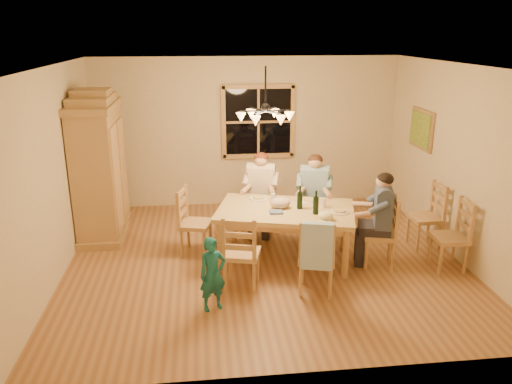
{
  "coord_description": "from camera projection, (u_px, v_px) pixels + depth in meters",
  "views": [
    {
      "loc": [
        -0.86,
        -6.44,
        3.13
      ],
      "look_at": [
        -0.11,
        0.1,
        0.99
      ],
      "focal_mm": 35.0,
      "sensor_mm": 36.0,
      "label": 1
    }
  ],
  "objects": [
    {
      "name": "wall_back",
      "position": [
        247.0,
        133.0,
        9.09
      ],
      "size": [
        5.5,
        0.02,
        2.7
      ],
      "primitive_type": "cube",
      "color": "beige",
      "rests_on": "floor"
    },
    {
      "name": "adult_plaid_man",
      "position": [
        314.0,
        186.0,
        7.7
      ],
      "size": [
        0.48,
        0.5,
        0.87
      ],
      "rotation": [
        0.0,
        0.0,
        2.88
      ],
      "color": "#2E6080",
      "rests_on": "floor"
    },
    {
      "name": "chandelier",
      "position": [
        265.0,
        115.0,
        6.5
      ],
      "size": [
        0.77,
        0.68,
        0.71
      ],
      "color": "black",
      "rests_on": "ceiling"
    },
    {
      "name": "wall_left",
      "position": [
        54.0,
        175.0,
        6.43
      ],
      "size": [
        0.02,
        5.0,
        2.7
      ],
      "primitive_type": "cube",
      "color": "beige",
      "rests_on": "floor"
    },
    {
      "name": "napkin",
      "position": [
        276.0,
        212.0,
        6.78
      ],
      "size": [
        0.21,
        0.18,
        0.03
      ],
      "primitive_type": "cube",
      "rotation": [
        0.0,
        0.0,
        -0.26
      ],
      "color": "#526297",
      "rests_on": "dining_table"
    },
    {
      "name": "wall_right",
      "position": [
        458.0,
        163.0,
        7.02
      ],
      "size": [
        0.02,
        5.0,
        2.7
      ],
      "primitive_type": "cube",
      "color": "beige",
      "rests_on": "floor"
    },
    {
      "name": "window",
      "position": [
        258.0,
        122.0,
        9.01
      ],
      "size": [
        1.3,
        0.06,
        1.3
      ],
      "color": "black",
      "rests_on": "wall_back"
    },
    {
      "name": "plate_plaid",
      "position": [
        310.0,
        201.0,
        7.23
      ],
      "size": [
        0.26,
        0.26,
        0.02
      ],
      "primitive_type": "cylinder",
      "color": "white",
      "rests_on": "dining_table"
    },
    {
      "name": "chair_end_right",
      "position": [
        379.0,
        244.0,
        6.91
      ],
      "size": [
        0.52,
        0.53,
        0.99
      ],
      "rotation": [
        0.0,
        0.0,
        1.31
      ],
      "color": "#B2804E",
      "rests_on": "floor"
    },
    {
      "name": "adult_woman",
      "position": [
        261.0,
        183.0,
        7.82
      ],
      "size": [
        0.48,
        0.5,
        0.87
      ],
      "rotation": [
        0.0,
        0.0,
        2.88
      ],
      "color": "beige",
      "rests_on": "floor"
    },
    {
      "name": "chair_near_left",
      "position": [
        242.0,
        264.0,
        6.32
      ],
      "size": [
        0.53,
        0.52,
        0.99
      ],
      "rotation": [
        0.0,
        0.0,
        -0.26
      ],
      "color": "#B2804E",
      "rests_on": "floor"
    },
    {
      "name": "plate_slate",
      "position": [
        339.0,
        212.0,
        6.8
      ],
      "size": [
        0.26,
        0.26,
        0.02
      ],
      "primitive_type": "cylinder",
      "color": "white",
      "rests_on": "dining_table"
    },
    {
      "name": "cloth_bundle",
      "position": [
        280.0,
        203.0,
        6.95
      ],
      "size": [
        0.28,
        0.22,
        0.15
      ],
      "primitive_type": "ellipsoid",
      "color": "tan",
      "rests_on": "dining_table"
    },
    {
      "name": "floor",
      "position": [
        265.0,
        259.0,
        7.14
      ],
      "size": [
        5.5,
        5.5,
        0.0
      ],
      "primitive_type": "plane",
      "color": "brown",
      "rests_on": "ground"
    },
    {
      "name": "chair_spare_front",
      "position": [
        448.0,
        248.0,
        6.79
      ],
      "size": [
        0.44,
        0.46,
        0.99
      ],
      "rotation": [
        0.0,
        0.0,
        1.52
      ],
      "color": "#B2804E",
      "rests_on": "floor"
    },
    {
      "name": "chair_far_right",
      "position": [
        313.0,
        218.0,
        7.87
      ],
      "size": [
        0.53,
        0.52,
        0.99
      ],
      "rotation": [
        0.0,
        0.0,
        2.88
      ],
      "color": "#B2804E",
      "rests_on": "floor"
    },
    {
      "name": "wine_glass_b",
      "position": [
        324.0,
        203.0,
        6.97
      ],
      "size": [
        0.06,
        0.06,
        0.14
      ],
      "primitive_type": "cylinder",
      "color": "silver",
      "rests_on": "dining_table"
    },
    {
      "name": "chair_near_right",
      "position": [
        316.0,
        269.0,
        6.19
      ],
      "size": [
        0.53,
        0.52,
        0.99
      ],
      "rotation": [
        0.0,
        0.0,
        -0.26
      ],
      "color": "#B2804E",
      "rests_on": "floor"
    },
    {
      "name": "wine_bottle_b",
      "position": [
        316.0,
        202.0,
        6.7
      ],
      "size": [
        0.08,
        0.08,
        0.33
      ],
      "primitive_type": "cylinder",
      "color": "black",
      "rests_on": "dining_table"
    },
    {
      "name": "child",
      "position": [
        213.0,
        274.0,
        5.75
      ],
      "size": [
        0.38,
        0.32,
        0.9
      ],
      "primitive_type": "imported",
      "rotation": [
        0.0,
        0.0,
        0.37
      ],
      "color": "#176269",
      "rests_on": "floor"
    },
    {
      "name": "wine_bottle_a",
      "position": [
        300.0,
        197.0,
        6.9
      ],
      "size": [
        0.08,
        0.08,
        0.33
      ],
      "primitive_type": "cylinder",
      "color": "black",
      "rests_on": "dining_table"
    },
    {
      "name": "chair_end_left",
      "position": [
        196.0,
        234.0,
        7.27
      ],
      "size": [
        0.52,
        0.53,
        0.99
      ],
      "rotation": [
        0.0,
        0.0,
        -1.83
      ],
      "color": "#B2804E",
      "rests_on": "floor"
    },
    {
      "name": "adult_slate_man",
      "position": [
        382.0,
        208.0,
        6.74
      ],
      "size": [
        0.5,
        0.48,
        0.87
      ],
      "rotation": [
        0.0,
        0.0,
        1.31
      ],
      "color": "#45536F",
      "rests_on": "floor"
    },
    {
      "name": "painting",
      "position": [
        421.0,
        129.0,
        8.07
      ],
      "size": [
        0.06,
        0.78,
        0.64
      ],
      "color": "#A77A48",
      "rests_on": "wall_right"
    },
    {
      "name": "armoire",
      "position": [
        100.0,
        170.0,
        7.73
      ],
      "size": [
        0.66,
        1.4,
        2.3
      ],
      "color": "#A77A48",
      "rests_on": "floor"
    },
    {
      "name": "dining_table",
      "position": [
        285.0,
        215.0,
        6.98
      ],
      "size": [
        2.11,
        1.59,
        0.76
      ],
      "rotation": [
        0.0,
        0.0,
        -0.26
      ],
      "color": "tan",
      "rests_on": "floor"
    },
    {
      "name": "wine_glass_a",
      "position": [
        273.0,
        198.0,
        7.16
      ],
      "size": [
        0.06,
        0.06,
        0.14
      ],
      "primitive_type": "cylinder",
      "color": "silver",
      "rests_on": "dining_table"
    },
    {
      "name": "chair_spare_back",
      "position": [
        424.0,
        227.0,
        7.51
      ],
      "size": [
        0.44,
        0.45,
        0.99
      ],
      "rotation": [
        0.0,
        0.0,
        1.61
      ],
      "color": "#B2804E",
      "rests_on": "floor"
    },
    {
      "name": "chair_far_left",
      "position": [
        261.0,
        215.0,
        7.99
      ],
      "size": [
        0.53,
        0.52,
        0.99
      ],
      "rotation": [
        0.0,
        0.0,
        2.88
      ],
      "color": "#B2804E",
      "rests_on": "floor"
    },
    {
      "name": "towel",
      "position": [
        317.0,
        246.0,
        5.89
      ],
      "size": [
        0.39,
        0.19,
        0.58
      ],
      "primitive_type": "cube",
      "rotation": [
        0.0,
        0.0,
        -0.26
      ],
      "color": "#9EBED6",
      "rests_on": "chair_near_right"
    },
    {
      "name": "plate_woman",
      "position": [
        259.0,
        199.0,
        7.34
      ],
      "size": [
        0.26,
        0.26,
        0.02
      ],
      "primitive_type": "cylinder",
      "color": "white",
      "rests_on": "dining_table"
    },
    {
      "name": "ceiling",
      "position": [
        266.0,
        66.0,
        6.31
      ],
      "size": [
        5.5,
        5.0,
        0.02
      ],
      "primitive_type": "cube",
      "color": "white",
      "rests_on": "wall_back"
    },
    {
      "name": "cap",
      "position": [
        326.0,
        216.0,
        6.52
      ],
      "size": [
        0.2,
        0.2,
        0.11
      ],
      "primitive_type": "ellipsoid",
      "color": "beige",
      "rests_on": "dining_table"
    }
  ]
}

